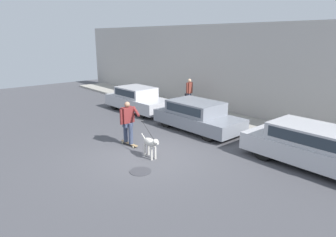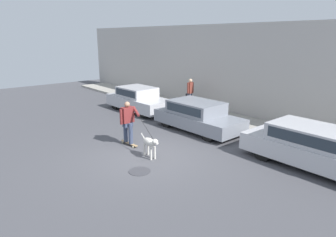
{
  "view_description": "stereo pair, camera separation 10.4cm",
  "coord_description": "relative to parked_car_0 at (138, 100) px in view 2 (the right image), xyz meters",
  "views": [
    {
      "loc": [
        7.57,
        -5.61,
        3.93
      ],
      "look_at": [
        -0.61,
        1.42,
        0.95
      ],
      "focal_mm": 32.0,
      "sensor_mm": 36.0,
      "label": 1
    },
    {
      "loc": [
        7.64,
        -5.53,
        3.93
      ],
      "look_at": [
        -0.61,
        1.42,
        0.95
      ],
      "focal_mm": 32.0,
      "sensor_mm": 36.0,
      "label": 2
    }
  ],
  "objects": [
    {
      "name": "parked_car_1",
      "position": [
        4.44,
        0.0,
        -0.01
      ],
      "size": [
        3.98,
        1.8,
        1.25
      ],
      "rotation": [
        0.0,
        0.0,
        0.02
      ],
      "color": "black",
      "rests_on": "ground_plane"
    },
    {
      "name": "sidewalk_curb",
      "position": [
        5.44,
        2.13,
        -0.56
      ],
      "size": [
        30.0,
        2.14,
        0.13
      ],
      "color": "#A39E93",
      "rests_on": "ground_plane"
    },
    {
      "name": "parked_car_0",
      "position": [
        0.0,
        0.0,
        0.0
      ],
      "size": [
        4.04,
        1.79,
        1.29
      ],
      "rotation": [
        0.0,
        0.0,
        0.03
      ],
      "color": "black",
      "rests_on": "ground_plane"
    },
    {
      "name": "ground_plane",
      "position": [
        5.44,
        -3.42,
        -0.62
      ],
      "size": [
        36.0,
        36.0,
        0.0
      ],
      "primitive_type": "plane",
      "color": "#47474C"
    },
    {
      "name": "skateboarder",
      "position": [
        4.09,
        -3.3,
        0.31
      ],
      "size": [
        2.26,
        0.66,
        1.65
      ],
      "rotation": [
        0.0,
        0.0,
        0.05
      ],
      "color": "beige",
      "rests_on": "ground_plane"
    },
    {
      "name": "pedestrian_with_bag",
      "position": [
        1.64,
        2.26,
        0.39
      ],
      "size": [
        0.27,
        0.64,
        1.59
      ],
      "rotation": [
        0.0,
        0.0,
        3.37
      ],
      "color": "#3D4760",
      "rests_on": "sidewalk_curb"
    },
    {
      "name": "parked_car_2",
      "position": [
        9.49,
        0.0,
        0.02
      ],
      "size": [
        4.57,
        1.7,
        1.29
      ],
      "rotation": [
        0.0,
        0.0,
        -0.0
      ],
      "color": "black",
      "rests_on": "ground_plane"
    },
    {
      "name": "manhole_cover",
      "position": [
        6.23,
        -4.29,
        -0.61
      ],
      "size": [
        0.66,
        0.66,
        0.01
      ],
      "color": "#38383D",
      "rests_on": "ground_plane"
    },
    {
      "name": "dog",
      "position": [
        5.59,
        -3.41,
        -0.11
      ],
      "size": [
        1.04,
        0.33,
        0.76
      ],
      "rotation": [
        0.0,
        0.0,
        -0.1
      ],
      "color": "beige",
      "rests_on": "ground_plane"
    },
    {
      "name": "back_wall",
      "position": [
        5.44,
        3.37,
        1.64
      ],
      "size": [
        32.0,
        0.3,
        4.53
      ],
      "color": "#B2ADA8",
      "rests_on": "ground_plane"
    }
  ]
}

